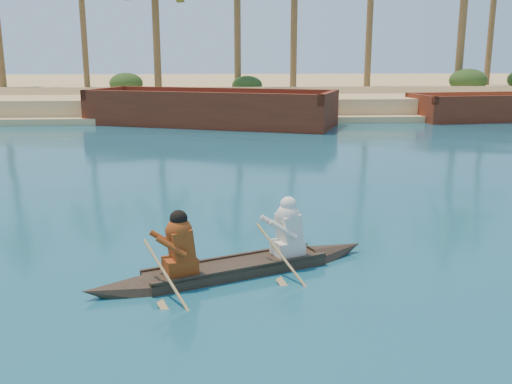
{
  "coord_description": "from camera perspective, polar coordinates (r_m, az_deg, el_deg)",
  "views": [
    {
      "loc": [
        -3.38,
        -10.29,
        3.77
      ],
      "look_at": [
        -2.6,
        1.26,
        1.0
      ],
      "focal_mm": 40.0,
      "sensor_mm": 36.0,
      "label": 1
    }
  ],
  "objects": [
    {
      "name": "sandy_embankment",
      "position": [
        57.37,
        -0.5,
        10.19
      ],
      "size": [
        150.0,
        51.0,
        1.5
      ],
      "color": "#DAB17B",
      "rests_on": "ground"
    },
    {
      "name": "barge_right",
      "position": [
        38.25,
        23.39,
        7.66
      ],
      "size": [
        11.44,
        5.06,
        1.84
      ],
      "rotation": [
        0.0,
        0.0,
        0.13
      ],
      "color": "maroon",
      "rests_on": "ground"
    },
    {
      "name": "ground",
      "position": [
        11.47,
        13.58,
        -6.14
      ],
      "size": [
        160.0,
        160.0,
        0.0
      ],
      "primitive_type": "plane",
      "color": "navy",
      "rests_on": "ground"
    },
    {
      "name": "canoe",
      "position": [
        10.15,
        -1.98,
        -6.63
      ],
      "size": [
        5.24,
        2.72,
        1.48
      ],
      "rotation": [
        0.0,
        0.0,
        0.39
      ],
      "color": "#342B1C",
      "rests_on": "ground"
    },
    {
      "name": "shrub_cluster",
      "position": [
        42.0,
        0.76,
        9.92
      ],
      "size": [
        100.0,
        6.0,
        2.4
      ],
      "primitive_type": null,
      "color": "#1D3F17",
      "rests_on": "ground"
    },
    {
      "name": "barge_mid",
      "position": [
        32.43,
        -4.56,
        8.14
      ],
      "size": [
        14.42,
        9.13,
        2.28
      ],
      "rotation": [
        0.0,
        0.0,
        -0.36
      ],
      "color": "maroon",
      "rests_on": "ground"
    }
  ]
}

